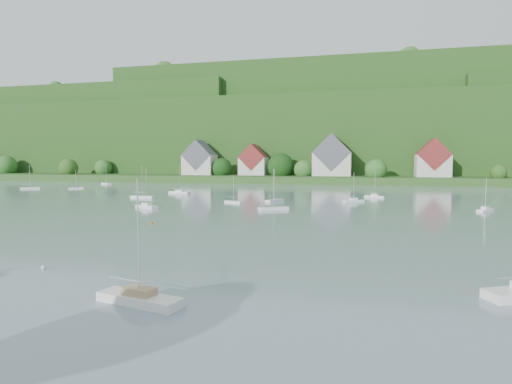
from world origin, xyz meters
TOP-DOWN VIEW (x-y plane):
  - far_shore_strip at (0.00, 200.00)m, footprint 600.00×60.00m
  - forested_ridge at (0.39, 268.57)m, footprint 620.00×181.22m
  - village_building_0 at (-55.00, 187.00)m, footprint 14.00×10.40m
  - village_building_1 at (-30.00, 189.00)m, footprint 12.00×9.36m
  - village_building_2 at (5.00, 188.00)m, footprint 16.00×11.44m
  - village_building_3 at (45.00, 186.00)m, footprint 13.00×10.40m
  - near_sailboat_2 at (3.57, 26.41)m, footprint 6.45×3.10m
  - mooring_buoy_1 at (-9.42, 32.81)m, footprint 0.43×0.43m
  - mooring_buoy_3 at (-13.11, 60.08)m, footprint 0.41×0.41m
  - far_sailboat_cluster at (8.69, 116.06)m, footprint 201.97×79.30m

SIDE VIEW (x-z plane):
  - mooring_buoy_1 at x=-9.42m, z-range -0.21..0.21m
  - mooring_buoy_3 at x=-13.11m, z-range -0.20..0.20m
  - far_sailboat_cluster at x=8.69m, z-range -3.98..4.73m
  - near_sailboat_2 at x=3.57m, z-range -3.75..4.64m
  - far_shore_strip at x=0.00m, z-range 0.00..3.00m
  - village_building_1 at x=-30.00m, z-range 1.75..15.75m
  - village_building_3 at x=45.00m, z-range 1.68..17.18m
  - village_building_0 at x=-55.00m, z-range 1.51..17.51m
  - village_building_2 at x=5.00m, z-range 1.27..19.27m
  - forested_ridge at x=0.39m, z-range -12.06..57.83m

